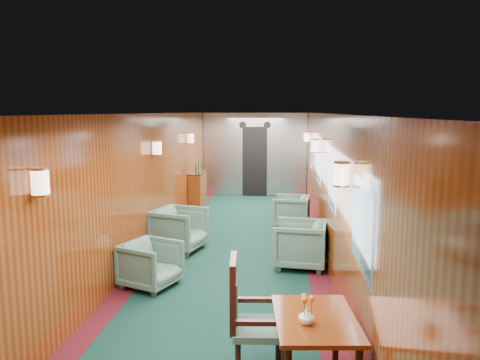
# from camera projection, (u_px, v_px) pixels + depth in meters

# --- Properties ---
(room) EXTENTS (12.00, 12.10, 2.40)m
(room) POSITION_uv_depth(u_px,v_px,m) (233.00, 161.00, 7.59)
(room) COLOR #0D3127
(room) RESTS_ON ground
(bulkhead) EXTENTS (2.98, 0.17, 2.39)m
(bulkhead) POSITION_uv_depth(u_px,v_px,m) (255.00, 155.00, 13.48)
(bulkhead) COLOR #B4B6BC
(bulkhead) RESTS_ON ground
(windows_right) EXTENTS (0.02, 8.60, 0.80)m
(windows_right) POSITION_uv_depth(u_px,v_px,m) (324.00, 171.00, 7.73)
(windows_right) COLOR #ACAFB3
(windows_right) RESTS_ON ground
(wall_sconces) EXTENTS (2.97, 7.97, 0.25)m
(wall_sconces) POSITION_uv_depth(u_px,v_px,m) (237.00, 149.00, 8.13)
(wall_sconces) COLOR #FFE4C6
(wall_sconces) RESTS_ON ground
(dining_table) EXTENTS (0.76, 1.02, 0.72)m
(dining_table) POSITION_uv_depth(u_px,v_px,m) (315.00, 330.00, 3.95)
(dining_table) COLOR maroon
(dining_table) RESTS_ON ground
(side_chair) EXTENTS (0.55, 0.57, 1.15)m
(side_chair) POSITION_uv_depth(u_px,v_px,m) (248.00, 314.00, 4.21)
(side_chair) COLOR #1D443E
(side_chair) RESTS_ON ground
(credenza) EXTENTS (0.32, 1.02, 1.19)m
(credenza) POSITION_uv_depth(u_px,v_px,m) (198.00, 189.00, 11.88)
(credenza) COLOR maroon
(credenza) RESTS_ON ground
(flower_vase) EXTENTS (0.17, 0.17, 0.13)m
(flower_vase) POSITION_uv_depth(u_px,v_px,m) (306.00, 316.00, 3.79)
(flower_vase) COLOR white
(flower_vase) RESTS_ON dining_table
(armchair_left_near) EXTENTS (0.91, 0.90, 0.64)m
(armchair_left_near) POSITION_uv_depth(u_px,v_px,m) (151.00, 264.00, 6.51)
(armchair_left_near) COLOR #1D443E
(armchair_left_near) RESTS_ON ground
(armchair_left_far) EXTENTS (1.02, 1.00, 0.76)m
(armchair_left_far) POSITION_uv_depth(u_px,v_px,m) (179.00, 229.00, 8.23)
(armchair_left_far) COLOR #1D443E
(armchair_left_far) RESTS_ON ground
(armchair_right_near) EXTENTS (0.89, 0.87, 0.73)m
(armchair_right_near) POSITION_uv_depth(u_px,v_px,m) (300.00, 244.00, 7.35)
(armchair_right_near) COLOR #1D443E
(armchair_right_near) RESTS_ON ground
(armchair_right_far) EXTENTS (0.83, 0.81, 0.68)m
(armchair_right_far) POSITION_uv_depth(u_px,v_px,m) (291.00, 211.00, 9.88)
(armchair_right_far) COLOR #1D443E
(armchair_right_far) RESTS_ON ground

